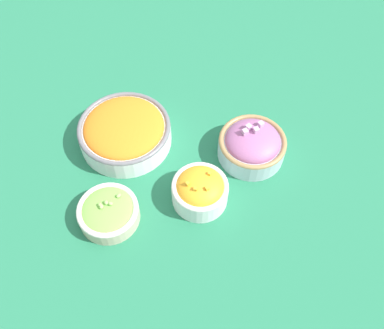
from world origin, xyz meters
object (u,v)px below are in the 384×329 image
object	(u,v)px
bowl_lettuce	(108,212)
bowl_squash	(200,190)
bowl_red_onion	(252,144)
bowl_carrots	(125,131)

from	to	relation	value
bowl_lettuce	bowl_squash	bearing A→B (deg)	-170.63
bowl_red_onion	bowl_carrots	bearing A→B (deg)	-11.68
bowl_red_onion	bowl_squash	distance (m)	0.17
bowl_carrots	bowl_squash	size ratio (longest dim) A/B	1.78
bowl_red_onion	bowl_lettuce	distance (m)	0.36
bowl_red_onion	bowl_carrots	xyz separation A→B (m)	(0.30, -0.06, 0.00)
bowl_squash	bowl_lettuce	distance (m)	0.20
bowl_carrots	bowl_squash	xyz separation A→B (m)	(-0.17, 0.18, -0.00)
bowl_red_onion	bowl_lettuce	bearing A→B (deg)	23.81
bowl_red_onion	bowl_lettuce	world-z (taller)	bowl_red_onion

